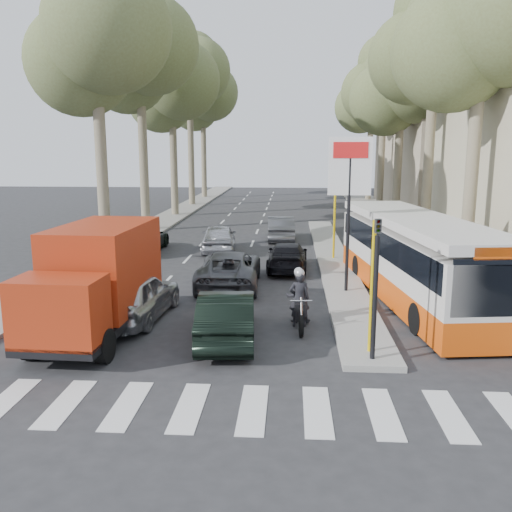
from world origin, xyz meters
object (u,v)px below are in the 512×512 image
at_px(silver_hatchback, 136,296).
at_px(red_truck, 98,278).
at_px(motorcycle, 299,299).
at_px(dark_hatchback, 227,315).
at_px(city_bus, 415,256).

relative_size(silver_hatchback, red_truck, 0.75).
relative_size(silver_hatchback, motorcycle, 2.05).
bearing_deg(motorcycle, silver_hatchback, 172.60).
height_order(dark_hatchback, red_truck, red_truck).
bearing_deg(dark_hatchback, silver_hatchback, -33.36).
bearing_deg(dark_hatchback, motorcycle, -150.40).
bearing_deg(silver_hatchback, dark_hatchback, 156.02).
distance_m(silver_hatchback, red_truck, 1.74).
xyz_separation_m(dark_hatchback, red_truck, (-3.69, 0.33, 0.92)).
relative_size(dark_hatchback, city_bus, 0.37).
xyz_separation_m(silver_hatchback, dark_hatchback, (3.00, -1.66, -0.04)).
relative_size(dark_hatchback, red_truck, 0.73).
height_order(silver_hatchback, motorcycle, motorcycle).
height_order(dark_hatchback, motorcycle, motorcycle).
relative_size(red_truck, motorcycle, 2.74).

